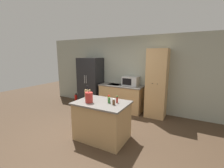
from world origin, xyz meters
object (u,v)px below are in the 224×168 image
(spice_bottle_tall_dark, at_px, (109,101))
(spice_bottle_short_red, at_px, (117,100))
(refrigerator, at_px, (91,82))
(pantry_cabinet, at_px, (157,84))
(spice_bottle_amber_oil, at_px, (109,98))
(spice_bottle_green_herb, at_px, (114,102))
(kettle, at_px, (89,97))
(microwave, at_px, (131,81))
(knife_block, at_px, (88,94))
(fire_extinguisher, at_px, (76,99))

(spice_bottle_tall_dark, xyz_separation_m, spice_bottle_short_red, (0.15, 0.10, 0.02))
(refrigerator, bearing_deg, spice_bottle_tall_dark, -45.05)
(pantry_cabinet, distance_m, spice_bottle_amber_oil, 1.96)
(spice_bottle_green_herb, relative_size, kettle, 0.53)
(kettle, bearing_deg, microwave, 85.78)
(knife_block, height_order, kettle, knife_block)
(pantry_cabinet, xyz_separation_m, fire_extinguisher, (-3.17, -0.20, -0.89))
(refrigerator, height_order, microwave, refrigerator)
(spice_bottle_green_herb, bearing_deg, fire_extinguisher, 146.22)
(refrigerator, bearing_deg, knife_block, -55.64)
(pantry_cabinet, relative_size, spice_bottle_tall_dark, 16.96)
(spice_bottle_short_red, bearing_deg, knife_block, -176.88)
(spice_bottle_tall_dark, height_order, spice_bottle_amber_oil, spice_bottle_amber_oil)
(spice_bottle_tall_dark, bearing_deg, pantry_cabinet, 72.04)
(spice_bottle_amber_oil, xyz_separation_m, kettle, (-0.36, -0.28, 0.05))
(microwave, relative_size, fire_extinguisher, 1.29)
(spice_bottle_tall_dark, bearing_deg, spice_bottle_short_red, 35.30)
(spice_bottle_green_herb, bearing_deg, microwave, 101.36)
(spice_bottle_amber_oil, bearing_deg, fire_extinguisher, 146.65)
(spice_bottle_green_herb, bearing_deg, refrigerator, 136.22)
(pantry_cabinet, distance_m, fire_extinguisher, 3.29)
(spice_bottle_short_red, bearing_deg, spice_bottle_green_herb, -90.05)
(refrigerator, distance_m, spice_bottle_amber_oil, 2.56)
(knife_block, height_order, spice_bottle_amber_oil, knife_block)
(pantry_cabinet, xyz_separation_m, spice_bottle_amber_oil, (-0.70, -1.82, -0.11))
(pantry_cabinet, height_order, knife_block, pantry_cabinet)
(microwave, bearing_deg, spice_bottle_amber_oil, -84.06)
(microwave, xyz_separation_m, fire_extinguisher, (-2.27, -0.26, -0.89))
(kettle, bearing_deg, knife_block, 133.29)
(refrigerator, relative_size, spice_bottle_short_red, 11.52)
(pantry_cabinet, height_order, spice_bottle_green_herb, pantry_cabinet)
(microwave, bearing_deg, spice_bottle_tall_dark, -82.40)
(pantry_cabinet, xyz_separation_m, knife_block, (-1.27, -1.88, -0.06))
(pantry_cabinet, distance_m, spice_bottle_short_red, 1.90)
(refrigerator, height_order, spice_bottle_tall_dark, refrigerator)
(kettle, bearing_deg, spice_bottle_short_red, 25.23)
(knife_block, xyz_separation_m, spice_bottle_tall_dark, (0.64, -0.06, -0.06))
(kettle, bearing_deg, pantry_cabinet, 63.38)
(pantry_cabinet, bearing_deg, spice_bottle_short_red, -104.71)
(knife_block, xyz_separation_m, fire_extinguisher, (-1.90, 1.68, -0.83))
(microwave, bearing_deg, spice_bottle_short_red, -77.70)
(refrigerator, distance_m, fire_extinguisher, 0.99)
(microwave, height_order, spice_bottle_amber_oil, microwave)
(spice_bottle_tall_dark, height_order, spice_bottle_short_red, spice_bottle_short_red)
(spice_bottle_amber_oil, relative_size, fire_extinguisher, 0.35)
(knife_block, bearing_deg, refrigerator, 124.36)
(microwave, xyz_separation_m, spice_bottle_amber_oil, (0.20, -1.88, -0.11))
(spice_bottle_short_red, height_order, spice_bottle_amber_oil, spice_bottle_short_red)
(spice_bottle_tall_dark, distance_m, spice_bottle_green_herb, 0.16)
(knife_block, relative_size, spice_bottle_amber_oil, 2.22)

